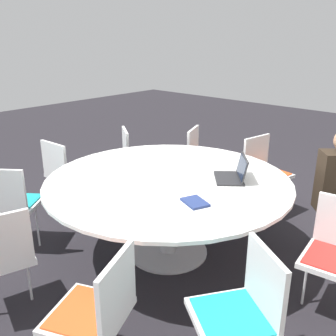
# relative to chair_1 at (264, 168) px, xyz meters

# --- Properties ---
(ground_plane) EXTENTS (16.00, 16.00, 0.00)m
(ground_plane) POSITION_rel_chair_1_xyz_m (1.44, -0.19, -0.52)
(ground_plane) COLOR black
(conference_table) EXTENTS (2.18, 2.18, 0.76)m
(conference_table) POSITION_rel_chair_1_xyz_m (1.44, -0.19, 0.13)
(conference_table) COLOR #B7B7BC
(conference_table) RESTS_ON ground_plane
(chair_1) EXTENTS (0.51, 0.49, 0.87)m
(chair_1) POSITION_rel_chair_1_xyz_m (0.00, 0.00, 0.00)
(chair_1) COLOR silver
(chair_1) RESTS_ON ground_plane
(chair_2) EXTENTS (0.57, 0.55, 0.87)m
(chair_2) POSITION_rel_chair_1_xyz_m (0.12, -0.80, 0.00)
(chair_2) COLOR silver
(chair_2) RESTS_ON ground_plane
(chair_3) EXTENTS (0.60, 0.60, 0.87)m
(chair_3) POSITION_rel_chair_1_xyz_m (0.68, -1.42, 0.00)
(chair_3) COLOR silver
(chair_3) RESTS_ON ground_plane
(chair_4) EXTENTS (0.44, 0.46, 0.87)m
(chair_4) POSITION_rel_chair_1_xyz_m (1.58, -1.63, 0.00)
(chair_4) COLOR silver
(chair_4) RESTS_ON ground_plane
(chair_5) EXTENTS (0.60, 0.60, 0.87)m
(chair_5) POSITION_rel_chair_1_xyz_m (2.38, -1.30, 0.00)
(chair_5) COLOR silver
(chair_5) RESTS_ON ground_plane
(chair_7) EXTENTS (0.57, 0.56, 0.87)m
(chair_7) POSITION_rel_chair_1_xyz_m (2.75, 0.46, 0.00)
(chair_7) COLOR silver
(chair_7) RESTS_ON ground_plane
(chair_8) EXTENTS (0.59, 0.60, 0.87)m
(chair_8) POSITION_rel_chair_1_xyz_m (2.20, 1.06, 0.00)
(chair_8) COLOR silver
(chair_8) RESTS_ON ground_plane
(laptop) EXTENTS (0.43, 0.42, 0.21)m
(laptop) POSITION_rel_chair_1_xyz_m (1.07, 0.26, 0.29)
(laptop) COLOR #232326
(laptop) RESTS_ON conference_table
(spiral_notebook) EXTENTS (0.22, 0.25, 0.02)m
(spiral_notebook) POSITION_rel_chair_1_xyz_m (1.69, 0.32, 0.24)
(spiral_notebook) COLOR navy
(spiral_notebook) RESTS_ON conference_table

